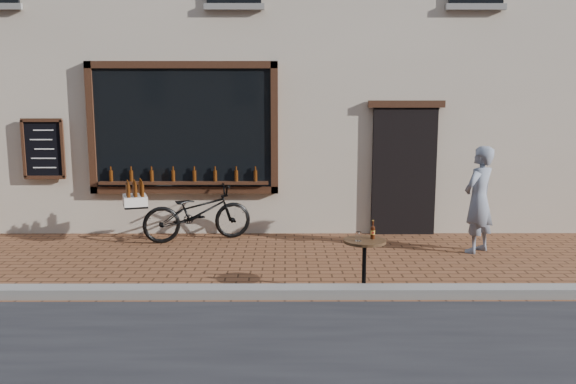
{
  "coord_description": "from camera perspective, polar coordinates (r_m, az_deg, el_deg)",
  "views": [
    {
      "loc": [
        -0.14,
        -6.18,
        2.26
      ],
      "look_at": [
        -0.12,
        1.2,
        1.1
      ],
      "focal_mm": 35.0,
      "sensor_mm": 36.0,
      "label": 1
    }
  ],
  "objects": [
    {
      "name": "ground",
      "position": [
        6.58,
        1.06,
        -11.15
      ],
      "size": [
        90.0,
        90.0,
        0.0
      ],
      "primitive_type": "plane",
      "color": "brown",
      "rests_on": "ground"
    },
    {
      "name": "kerb",
      "position": [
        6.75,
        1.02,
        -10.09
      ],
      "size": [
        90.0,
        0.25,
        0.12
      ],
      "primitive_type": "cube",
      "color": "slate",
      "rests_on": "ground"
    },
    {
      "name": "cargo_bicycle",
      "position": [
        9.46,
        -9.4,
        -2.02
      ],
      "size": [
        2.15,
        1.22,
        1.01
      ],
      "rotation": [
        0.0,
        0.0,
        1.9
      ],
      "color": "black",
      "rests_on": "ground"
    },
    {
      "name": "bistro_table",
      "position": [
        6.83,
        7.78,
        -6.35
      ],
      "size": [
        0.51,
        0.51,
        0.88
      ],
      "color": "black",
      "rests_on": "ground"
    },
    {
      "name": "pedestrian",
      "position": [
        9.03,
        18.81,
        -0.74
      ],
      "size": [
        0.71,
        0.69,
        1.64
      ],
      "primitive_type": "imported",
      "rotation": [
        0.0,
        0.0,
        3.87
      ],
      "color": "slate",
      "rests_on": "ground"
    }
  ]
}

